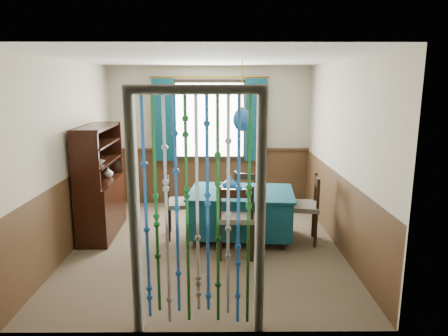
{
  "coord_description": "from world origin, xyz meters",
  "views": [
    {
      "loc": [
        0.21,
        -5.2,
        2.18
      ],
      "look_at": [
        0.24,
        0.26,
        1.03
      ],
      "focal_mm": 32.0,
      "sensor_mm": 36.0,
      "label": 1
    }
  ],
  "objects_px": {
    "vase_sideboard": "(108,172)",
    "vase_table": "(230,184)",
    "chair_right": "(304,207)",
    "chair_far": "(243,197)",
    "pendant_lamp": "(242,119)",
    "bowl_shelf": "(97,162)",
    "chair_left": "(179,204)",
    "dining_table": "(241,211)",
    "sideboard": "(101,197)",
    "chair_near": "(236,218)"
  },
  "relations": [
    {
      "from": "vase_sideboard",
      "to": "vase_table",
      "type": "bearing_deg",
      "value": -12.8
    },
    {
      "from": "chair_right",
      "to": "chair_far",
      "type": "bearing_deg",
      "value": 57.18
    },
    {
      "from": "pendant_lamp",
      "to": "bowl_shelf",
      "type": "bearing_deg",
      "value": -179.12
    },
    {
      "from": "chair_left",
      "to": "vase_table",
      "type": "bearing_deg",
      "value": 80.5
    },
    {
      "from": "chair_left",
      "to": "bowl_shelf",
      "type": "xyz_separation_m",
      "value": [
        -1.1,
        -0.13,
        0.63
      ]
    },
    {
      "from": "pendant_lamp",
      "to": "vase_sideboard",
      "type": "bearing_deg",
      "value": 167.01
    },
    {
      "from": "chair_left",
      "to": "chair_far",
      "type": "bearing_deg",
      "value": 112.2
    },
    {
      "from": "dining_table",
      "to": "chair_far",
      "type": "bearing_deg",
      "value": 89.01
    },
    {
      "from": "bowl_shelf",
      "to": "chair_right",
      "type": "bearing_deg",
      "value": -1.61
    },
    {
      "from": "chair_far",
      "to": "bowl_shelf",
      "type": "distance_m",
      "value": 2.26
    },
    {
      "from": "sideboard",
      "to": "vase_sideboard",
      "type": "bearing_deg",
      "value": 75.06
    },
    {
      "from": "dining_table",
      "to": "chair_near",
      "type": "height_order",
      "value": "chair_near"
    },
    {
      "from": "chair_far",
      "to": "dining_table",
      "type": "bearing_deg",
      "value": 98.51
    },
    {
      "from": "bowl_shelf",
      "to": "vase_sideboard",
      "type": "relative_size",
      "value": 1.31
    },
    {
      "from": "dining_table",
      "to": "chair_right",
      "type": "distance_m",
      "value": 0.89
    },
    {
      "from": "chair_far",
      "to": "pendant_lamp",
      "type": "height_order",
      "value": "pendant_lamp"
    },
    {
      "from": "pendant_lamp",
      "to": "chair_near",
      "type": "bearing_deg",
      "value": -99.11
    },
    {
      "from": "vase_table",
      "to": "vase_sideboard",
      "type": "distance_m",
      "value": 1.88
    },
    {
      "from": "vase_table",
      "to": "bowl_shelf",
      "type": "xyz_separation_m",
      "value": [
        -1.83,
        -0.07,
        0.33
      ]
    },
    {
      "from": "chair_near",
      "to": "chair_far",
      "type": "relative_size",
      "value": 1.18
    },
    {
      "from": "chair_left",
      "to": "vase_sideboard",
      "type": "relative_size",
      "value": 5.56
    },
    {
      "from": "dining_table",
      "to": "vase_table",
      "type": "height_order",
      "value": "vase_table"
    },
    {
      "from": "vase_table",
      "to": "chair_left",
      "type": "bearing_deg",
      "value": 175.9
    },
    {
      "from": "bowl_shelf",
      "to": "pendant_lamp",
      "type": "bearing_deg",
      "value": 0.88
    },
    {
      "from": "chair_near",
      "to": "chair_left",
      "type": "bearing_deg",
      "value": 140.75
    },
    {
      "from": "pendant_lamp",
      "to": "vase_table",
      "type": "height_order",
      "value": "pendant_lamp"
    },
    {
      "from": "chair_far",
      "to": "bowl_shelf",
      "type": "bearing_deg",
      "value": 31.73
    },
    {
      "from": "dining_table",
      "to": "sideboard",
      "type": "height_order",
      "value": "sideboard"
    },
    {
      "from": "chair_near",
      "to": "chair_right",
      "type": "bearing_deg",
      "value": 28.71
    },
    {
      "from": "dining_table",
      "to": "chair_right",
      "type": "height_order",
      "value": "chair_right"
    },
    {
      "from": "chair_near",
      "to": "vase_table",
      "type": "bearing_deg",
      "value": 97.46
    },
    {
      "from": "chair_near",
      "to": "chair_far",
      "type": "height_order",
      "value": "chair_near"
    },
    {
      "from": "chair_right",
      "to": "chair_near",
      "type": "bearing_deg",
      "value": 125.12
    },
    {
      "from": "chair_left",
      "to": "chair_right",
      "type": "xyz_separation_m",
      "value": [
        1.77,
        -0.21,
        0.01
      ]
    },
    {
      "from": "chair_right",
      "to": "pendant_lamp",
      "type": "height_order",
      "value": "pendant_lamp"
    },
    {
      "from": "chair_left",
      "to": "vase_sideboard",
      "type": "distance_m",
      "value": 1.22
    },
    {
      "from": "chair_right",
      "to": "vase_table",
      "type": "relative_size",
      "value": 4.76
    },
    {
      "from": "chair_far",
      "to": "chair_right",
      "type": "height_order",
      "value": "chair_right"
    },
    {
      "from": "chair_right",
      "to": "vase_table",
      "type": "height_order",
      "value": "chair_right"
    },
    {
      "from": "chair_right",
      "to": "vase_table",
      "type": "bearing_deg",
      "value": 89.87
    },
    {
      "from": "vase_sideboard",
      "to": "chair_far",
      "type": "bearing_deg",
      "value": 3.79
    },
    {
      "from": "vase_table",
      "to": "bowl_shelf",
      "type": "distance_m",
      "value": 1.86
    },
    {
      "from": "sideboard",
      "to": "dining_table",
      "type": "bearing_deg",
      "value": -7.35
    },
    {
      "from": "sideboard",
      "to": "pendant_lamp",
      "type": "height_order",
      "value": "pendant_lamp"
    },
    {
      "from": "dining_table",
      "to": "sideboard",
      "type": "relative_size",
      "value": 0.96
    },
    {
      "from": "bowl_shelf",
      "to": "vase_sideboard",
      "type": "height_order",
      "value": "bowl_shelf"
    },
    {
      "from": "chair_near",
      "to": "chair_left",
      "type": "distance_m",
      "value": 1.06
    },
    {
      "from": "sideboard",
      "to": "vase_table",
      "type": "xyz_separation_m",
      "value": [
        1.89,
        -0.17,
        0.23
      ]
    },
    {
      "from": "vase_table",
      "to": "vase_sideboard",
      "type": "height_order",
      "value": "vase_sideboard"
    },
    {
      "from": "pendant_lamp",
      "to": "chair_left",
      "type": "bearing_deg",
      "value": 173.9
    }
  ]
}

